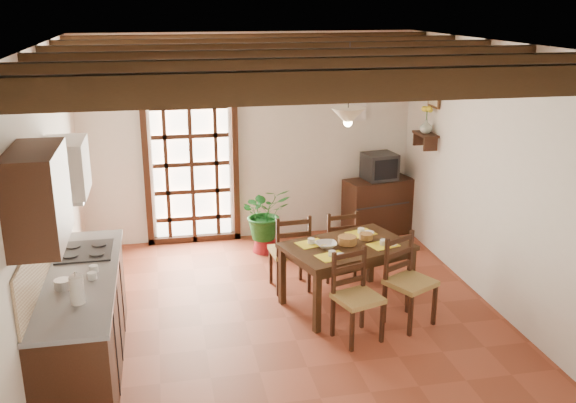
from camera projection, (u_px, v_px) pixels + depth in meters
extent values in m
plane|color=brown|center=(286.00, 317.00, 6.75)|extent=(5.00, 5.00, 0.00)
cube|color=silver|center=(250.00, 138.00, 8.66)|extent=(4.50, 0.02, 2.80)
cube|color=silver|center=(365.00, 302.00, 3.99)|extent=(4.50, 0.02, 2.80)
cube|color=silver|center=(47.00, 204.00, 5.90)|extent=(0.02, 5.00, 2.80)
cube|color=silver|center=(495.00, 178.00, 6.76)|extent=(0.02, 5.00, 2.80)
cube|color=white|center=(286.00, 45.00, 5.90)|extent=(4.50, 5.00, 0.02)
cube|color=black|center=(353.00, 85.00, 3.98)|extent=(4.50, 0.14, 0.20)
cube|color=black|center=(319.00, 71.00, 4.76)|extent=(4.50, 0.14, 0.20)
cube|color=black|center=(296.00, 61.00, 5.54)|extent=(4.50, 0.14, 0.20)
cube|color=black|center=(278.00, 53.00, 6.33)|extent=(4.50, 0.14, 0.20)
cube|color=black|center=(264.00, 47.00, 7.11)|extent=(4.50, 0.14, 0.20)
cube|color=black|center=(253.00, 42.00, 7.90)|extent=(4.50, 0.14, 0.20)
cube|color=white|center=(191.00, 163.00, 8.59)|extent=(1.01, 0.02, 2.11)
cube|color=black|center=(187.00, 77.00, 8.20)|extent=(1.26, 0.10, 0.08)
cube|color=black|center=(146.00, 166.00, 8.43)|extent=(0.08, 0.10, 2.28)
cube|color=black|center=(235.00, 162.00, 8.66)|extent=(0.08, 0.10, 2.28)
cube|color=black|center=(191.00, 164.00, 8.53)|extent=(1.01, 0.03, 2.02)
cube|color=black|center=(84.00, 325.00, 5.69)|extent=(0.60, 2.20, 0.88)
cube|color=slate|center=(79.00, 277.00, 5.55)|extent=(0.64, 2.25, 0.04)
cube|color=tan|center=(42.00, 255.00, 5.42)|extent=(0.02, 2.20, 0.50)
cube|color=black|center=(38.00, 197.00, 4.58)|extent=(0.35, 0.80, 0.70)
cube|color=white|center=(65.00, 167.00, 5.78)|extent=(0.38, 0.60, 0.50)
cube|color=silver|center=(68.00, 196.00, 5.87)|extent=(0.32, 0.55, 0.04)
cube|color=black|center=(85.00, 251.00, 6.05)|extent=(0.50, 0.55, 0.02)
cylinder|color=white|center=(77.00, 290.00, 5.00)|extent=(0.11, 0.11, 0.24)
cylinder|color=silver|center=(63.00, 285.00, 5.28)|extent=(0.14, 0.14, 0.10)
cube|color=#301D0F|center=(347.00, 247.00, 6.83)|extent=(1.49, 1.19, 0.05)
cube|color=#301D0F|center=(347.00, 253.00, 6.85)|extent=(1.34, 1.07, 0.09)
cube|color=#301D0F|center=(371.00, 256.00, 7.51)|extent=(0.08, 0.08, 0.66)
cube|color=#301D0F|center=(282.00, 276.00, 6.96)|extent=(0.08, 0.08, 0.66)
cube|color=#301D0F|center=(411.00, 278.00, 6.91)|extent=(0.08, 0.08, 0.66)
cube|color=#301D0F|center=(317.00, 302.00, 6.36)|extent=(0.08, 0.08, 0.66)
cube|color=#A58646|center=(358.00, 298.00, 6.19)|extent=(0.51, 0.50, 0.05)
cube|color=black|center=(349.00, 271.00, 6.26)|extent=(0.40, 0.16, 0.45)
cube|color=black|center=(357.00, 319.00, 6.26)|extent=(0.49, 0.47, 0.44)
cube|color=#A58646|center=(411.00, 283.00, 6.49)|extent=(0.57, 0.56, 0.05)
cube|color=black|center=(399.00, 256.00, 6.54)|extent=(0.40, 0.23, 0.47)
cube|color=black|center=(409.00, 303.00, 6.56)|extent=(0.54, 0.53, 0.46)
cube|color=#A58646|center=(290.00, 251.00, 7.31)|extent=(0.45, 0.43, 0.05)
cube|color=black|center=(294.00, 237.00, 7.08)|extent=(0.43, 0.06, 0.46)
cube|color=black|center=(290.00, 269.00, 7.38)|extent=(0.43, 0.41, 0.45)
cube|color=#A58646|center=(337.00, 243.00, 7.62)|extent=(0.43, 0.41, 0.05)
cube|color=black|center=(342.00, 231.00, 7.41)|extent=(0.40, 0.07, 0.44)
cube|color=black|center=(337.00, 260.00, 7.68)|extent=(0.41, 0.39, 0.43)
cube|color=yellow|center=(322.00, 258.00, 6.59)|extent=(0.30, 0.22, 0.01)
cube|color=yellow|center=(382.00, 254.00, 6.71)|extent=(0.30, 0.22, 0.01)
cube|color=yellow|center=(313.00, 244.00, 6.97)|extent=(0.30, 0.22, 0.01)
cube|color=yellow|center=(370.00, 240.00, 7.09)|extent=(0.30, 0.22, 0.01)
cylinder|color=olive|center=(347.00, 245.00, 6.82)|extent=(0.20, 0.20, 0.08)
imported|color=white|center=(326.00, 245.00, 6.75)|extent=(0.24, 0.24, 0.05)
cube|color=black|center=(378.00, 207.00, 9.04)|extent=(1.01, 0.61, 0.80)
cube|color=black|center=(379.00, 166.00, 8.87)|extent=(0.48, 0.44, 0.36)
cube|color=black|center=(384.00, 170.00, 8.69)|extent=(0.34, 0.07, 0.27)
cube|color=white|center=(357.00, 109.00, 8.82)|extent=(0.25, 0.03, 0.32)
cone|color=maroon|center=(266.00, 243.00, 8.49)|extent=(0.35, 0.35, 0.21)
imported|color=#144C19|center=(265.00, 210.00, 8.35)|extent=(1.82, 1.62, 1.84)
cube|color=black|center=(426.00, 134.00, 8.18)|extent=(0.20, 0.42, 0.03)
cube|color=black|center=(431.00, 144.00, 8.05)|extent=(0.18, 0.03, 0.18)
cube|color=black|center=(420.00, 138.00, 8.37)|extent=(0.18, 0.03, 0.18)
imported|color=#B2BFB2|center=(426.00, 126.00, 8.15)|extent=(0.15, 0.15, 0.15)
sphere|color=yellow|center=(427.00, 110.00, 8.09)|extent=(0.14, 0.14, 0.14)
cylinder|color=#144C19|center=(426.00, 122.00, 8.14)|extent=(0.01, 0.01, 0.28)
cube|color=brown|center=(434.00, 95.00, 8.05)|extent=(0.03, 0.32, 0.32)
cube|color=#C3B292|center=(433.00, 95.00, 8.05)|extent=(0.01, 0.26, 0.26)
cylinder|color=black|center=(349.00, 78.00, 6.39)|extent=(0.01, 0.01, 0.70)
cone|color=beige|center=(348.00, 115.00, 6.50)|extent=(0.36, 0.36, 0.14)
sphere|color=#FFD88C|center=(348.00, 122.00, 6.52)|extent=(0.09, 0.09, 0.09)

